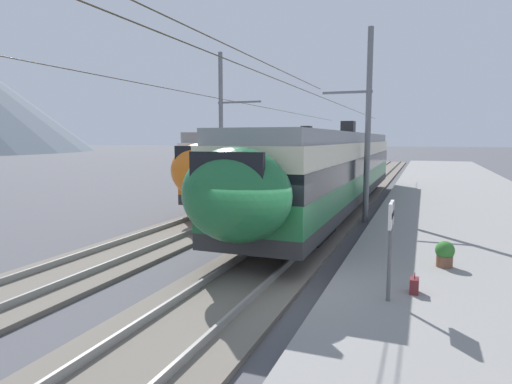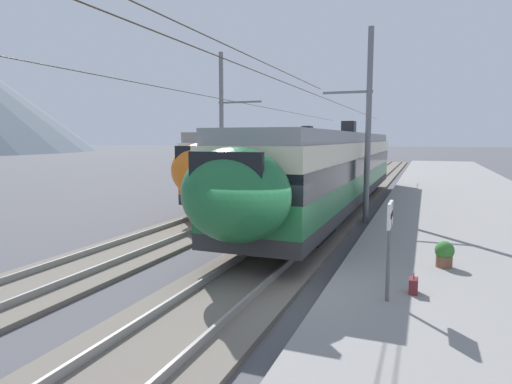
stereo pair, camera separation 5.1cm
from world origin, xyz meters
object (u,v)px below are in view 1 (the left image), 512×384
Objects in this scene: train_near_platform at (333,167)px; catenary_mast_far_side at (223,126)px; handbag_near_sign at (414,285)px; platform_sign at (391,229)px; potted_plant_platform_edge at (445,253)px; train_far_track at (290,159)px; catenary_mast_mid at (365,124)px.

catenary_mast_far_side is (1.88, 6.64, 2.08)m from train_near_platform.
train_near_platform is 55.21× the size of handbag_near_sign.
potted_plant_platform_edge is (2.98, -1.15, -1.12)m from platform_sign.
train_far_track reaches higher than handbag_near_sign.
potted_plant_platform_edge is (-16.95, -9.18, -1.52)m from train_far_track.
platform_sign is (-19.93, -8.03, -0.41)m from train_far_track.
catenary_mast_mid reaches higher than platform_sign.
platform_sign is at bearing 158.89° from potted_plant_platform_edge.
platform_sign is (-11.99, -3.50, -0.40)m from train_near_platform.
train_far_track is 60.66× the size of handbag_near_sign.
handbag_near_sign is (-13.21, -10.61, -3.79)m from catenary_mast_far_side.
potted_plant_platform_edge is at bearing -157.42° from catenary_mast_mid.
catenary_mast_far_side is 16.10m from potted_plant_platform_edge.
train_near_platform is 12.33× the size of platform_sign.
catenary_mast_mid is 9.12m from catenary_mast_far_side.
catenary_mast_mid is 10.40m from handbag_near_sign.
train_far_track is at bearing 23.82° from handbag_near_sign.
catenary_mast_mid reaches higher than train_near_platform.
train_far_track is at bearing 28.42° from potted_plant_platform_edge.
platform_sign is 3.38m from potted_plant_platform_edge.
handbag_near_sign is (-19.26, -8.50, -1.72)m from train_far_track.
platform_sign is (-13.87, -10.14, -2.48)m from catenary_mast_far_side.
train_near_platform is at bearing 19.33° from handbag_near_sign.
platform_sign is at bearing -169.79° from catenary_mast_mid.
platform_sign is 3.03× the size of potted_plant_platform_edge.
catenary_mast_mid is (-9.81, -6.20, 1.95)m from train_far_track.
train_far_track is at bearing -19.20° from catenary_mast_far_side.
train_near_platform is at bearing 41.77° from catenary_mast_mid.
train_near_platform and train_far_track have the same top height.
catenary_mast_far_side is at bearing 38.79° from handbag_near_sign.
catenary_mast_far_side is 20.16× the size of platform_sign.
train_near_platform reaches higher than handbag_near_sign.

